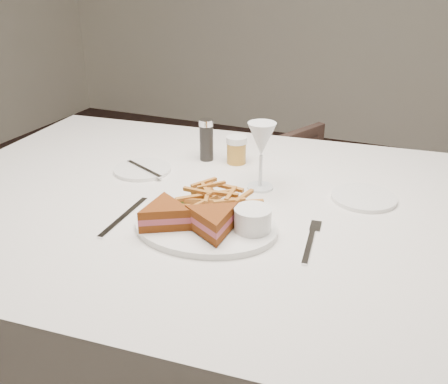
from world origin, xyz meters
TOP-DOWN VIEW (x-y plane):
  - ground at (0.00, 0.00)m, footprint 5.00×5.00m
  - table at (0.10, -0.28)m, footprint 1.69×1.20m
  - chair_far at (0.17, 0.71)m, footprint 0.79×0.77m
  - table_setting at (0.10, -0.33)m, footprint 0.76×0.58m

SIDE VIEW (x-z plane):
  - ground at x=0.00m, z-range 0.00..0.00m
  - chair_far at x=0.17m, z-range 0.00..0.63m
  - table at x=0.10m, z-range 0.00..0.75m
  - table_setting at x=0.10m, z-range 0.70..0.88m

